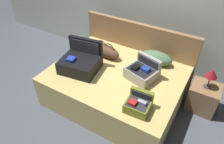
# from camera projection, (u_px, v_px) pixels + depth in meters

# --- Properties ---
(ground_plane) EXTENTS (12.00, 12.00, 0.00)m
(ground_plane) POSITION_uv_depth(u_px,v_px,m) (103.00, 113.00, 3.38)
(ground_plane) COLOR #4C515B
(back_wall) EXTENTS (8.00, 0.10, 2.60)m
(back_wall) POSITION_uv_depth(u_px,v_px,m) (151.00, 2.00, 3.69)
(back_wall) COLOR #B7C1B2
(back_wall) RESTS_ON ground
(bed) EXTENTS (2.06, 1.56, 0.56)m
(bed) POSITION_uv_depth(u_px,v_px,m) (116.00, 86.00, 3.48)
(bed) COLOR tan
(bed) RESTS_ON ground
(headboard) EXTENTS (2.10, 0.08, 1.07)m
(headboard) POSITION_uv_depth(u_px,v_px,m) (138.00, 50.00, 3.87)
(headboard) COLOR olive
(headboard) RESTS_ON ground
(hard_case_large) EXTENTS (0.64, 0.59, 0.45)m
(hard_case_large) POSITION_uv_depth(u_px,v_px,m) (80.00, 62.00, 3.30)
(hard_case_large) COLOR black
(hard_case_large) RESTS_ON bed
(hard_case_medium) EXTENTS (0.51, 0.48, 0.32)m
(hard_case_medium) POSITION_uv_depth(u_px,v_px,m) (142.00, 72.00, 3.14)
(hard_case_medium) COLOR gray
(hard_case_medium) RESTS_ON bed
(hard_case_small) EXTENTS (0.32, 0.31, 0.24)m
(hard_case_small) POSITION_uv_depth(u_px,v_px,m) (138.00, 104.00, 2.66)
(hard_case_small) COLOR olive
(hard_case_small) RESTS_ON bed
(duffel_bag) EXTENTS (0.61, 0.31, 0.28)m
(duffel_bag) POSITION_uv_depth(u_px,v_px,m) (105.00, 50.00, 3.61)
(duffel_bag) COLOR brown
(duffel_bag) RESTS_ON bed
(pillow_near_headboard) EXTENTS (0.52, 0.27, 0.21)m
(pillow_near_headboard) POSITION_uv_depth(u_px,v_px,m) (157.00, 58.00, 3.44)
(pillow_near_headboard) COLOR #4C724C
(pillow_near_headboard) RESTS_ON bed
(nightstand) EXTENTS (0.44, 0.40, 0.46)m
(nightstand) POSITION_uv_depth(u_px,v_px,m) (203.00, 97.00, 3.34)
(nightstand) COLOR olive
(nightstand) RESTS_ON ground
(table_lamp) EXTENTS (0.18, 0.18, 0.33)m
(table_lamp) POSITION_uv_depth(u_px,v_px,m) (212.00, 74.00, 3.04)
(table_lamp) COLOR #3F3833
(table_lamp) RESTS_ON nightstand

